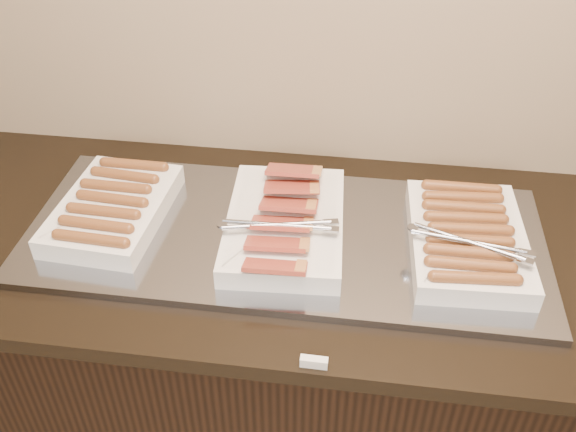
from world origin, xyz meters
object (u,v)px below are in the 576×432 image
Objects in this scene: dish_left at (113,208)px; dish_center at (285,223)px; warming_tray at (284,236)px; dish_right at (467,238)px; counter at (292,362)px.

dish_left is 0.87× the size of dish_center.
dish_right is (0.41, -0.00, 0.04)m from warming_tray.
warming_tray is 0.41m from dish_left.
dish_left is at bearing 176.25° from dish_center.
warming_tray is at bearing 106.75° from dish_center.
dish_center is at bearing -69.98° from warming_tray.
counter is 0.66m from dish_left.
dish_right is at bearing -0.50° from warming_tray.
warming_tray is at bearing 3.50° from dish_left.
dish_left is (-0.41, 0.00, 0.04)m from warming_tray.
dish_center reaches higher than dish_right.
counter is at bearing 0.00° from warming_tray.
warming_tray is 3.11× the size of dish_right.
dish_left is at bearing 180.00° from counter.
warming_tray is 3.29× the size of dish_left.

